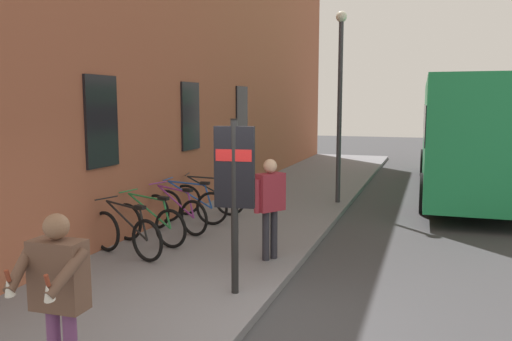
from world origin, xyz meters
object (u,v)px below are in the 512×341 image
object	(u,v)px
street_lamp	(340,90)
bicycle_nearest_sign	(149,224)
bicycle_leaning_wall	(208,199)
pedestrian_by_facade	(270,199)
city_bus	(468,130)
bicycle_under_window	(189,206)
bicycle_beside_lamp	(175,213)
tourist_with_hotdogs	(58,287)
transit_info_sign	(234,178)
bicycle_mid_rack	(126,234)

from	to	relation	value
street_lamp	bicycle_nearest_sign	bearing A→B (deg)	153.29
bicycle_leaning_wall	pedestrian_by_facade	bearing A→B (deg)	-139.54
city_bus	bicycle_under_window	bearing A→B (deg)	138.70
bicycle_beside_lamp	street_lamp	xyz separation A→B (m)	(4.20, -2.56, 2.53)
bicycle_under_window	tourist_with_hotdogs	distance (m)	6.72
bicycle_nearest_sign	street_lamp	bearing A→B (deg)	-26.71
bicycle_under_window	bicycle_leaning_wall	world-z (taller)	same
pedestrian_by_facade	tourist_with_hotdogs	bearing A→B (deg)	173.55
transit_info_sign	tourist_with_hotdogs	xyz separation A→B (m)	(-2.90, 0.52, -0.56)
city_bus	pedestrian_by_facade	world-z (taller)	city_bus
tourist_with_hotdogs	bicycle_mid_rack	bearing A→B (deg)	25.45
bicycle_mid_rack	city_bus	distance (m)	11.06
bicycle_nearest_sign	bicycle_leaning_wall	distance (m)	2.61
bicycle_mid_rack	bicycle_beside_lamp	size ratio (longest dim) A/B	1.01
bicycle_mid_rack	street_lamp	bearing A→B (deg)	-23.25
bicycle_nearest_sign	transit_info_sign	size ratio (longest dim) A/B	0.73
transit_info_sign	city_bus	distance (m)	10.84
tourist_with_hotdogs	transit_info_sign	bearing A→B (deg)	-10.09
transit_info_sign	street_lamp	size ratio (longest dim) A/B	0.49
bicycle_leaning_wall	pedestrian_by_facade	world-z (taller)	pedestrian_by_facade
bicycle_under_window	street_lamp	bearing A→B (deg)	-37.29
bicycle_mid_rack	bicycle_under_window	world-z (taller)	same
bicycle_nearest_sign	bicycle_under_window	bearing A→B (deg)	0.65
city_bus	bicycle_leaning_wall	bearing A→B (deg)	134.92
transit_info_sign	tourist_with_hotdogs	size ratio (longest dim) A/B	1.43
bicycle_beside_lamp	bicycle_under_window	world-z (taller)	same
bicycle_beside_lamp	tourist_with_hotdogs	size ratio (longest dim) A/B	1.02
bicycle_beside_lamp	city_bus	world-z (taller)	city_bus
pedestrian_by_facade	street_lamp	world-z (taller)	street_lamp
bicycle_mid_rack	bicycle_nearest_sign	bearing A→B (deg)	2.51
bicycle_nearest_sign	tourist_with_hotdogs	bearing A→B (deg)	-158.11
bicycle_leaning_wall	bicycle_beside_lamp	bearing A→B (deg)	-179.71
city_bus	tourist_with_hotdogs	distance (m)	13.77
bicycle_under_window	tourist_with_hotdogs	xyz separation A→B (m)	(-6.41, -1.90, 0.65)
bicycle_beside_lamp	tourist_with_hotdogs	distance (m)	5.98
bicycle_mid_rack	tourist_with_hotdogs	distance (m)	4.35
bicycle_leaning_wall	pedestrian_by_facade	xyz separation A→B (m)	(-2.77, -2.36, 0.64)
street_lamp	bicycle_mid_rack	bearing A→B (deg)	156.75
bicycle_mid_rack	street_lamp	distance (m)	6.97
bicycle_leaning_wall	street_lamp	size ratio (longest dim) A/B	0.35
bicycle_under_window	transit_info_sign	distance (m)	4.43
bicycle_beside_lamp	bicycle_under_window	bearing A→B (deg)	4.39
city_bus	pedestrian_by_facade	distance (m)	9.34
transit_info_sign	street_lamp	world-z (taller)	street_lamp
bicycle_mid_rack	bicycle_under_window	xyz separation A→B (m)	(2.53, 0.05, 0.00)
bicycle_under_window	pedestrian_by_facade	size ratio (longest dim) A/B	1.05
bicycle_leaning_wall	transit_info_sign	size ratio (longest dim) A/B	0.72
transit_info_sign	bicycle_under_window	bearing A→B (deg)	34.55
bicycle_mid_rack	bicycle_leaning_wall	bearing A→B (deg)	0.07
bicycle_nearest_sign	street_lamp	xyz separation A→B (m)	(5.17, -2.60, 2.53)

